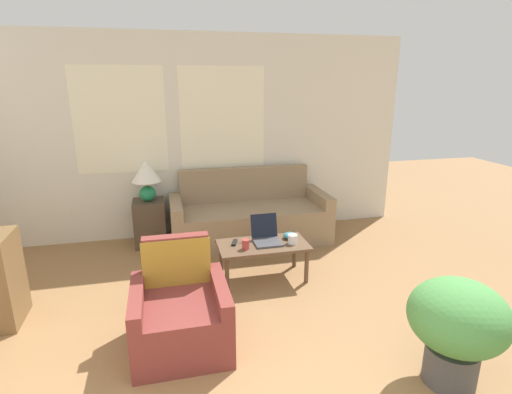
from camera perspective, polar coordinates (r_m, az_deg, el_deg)
wall_back at (r=5.29m, az=-10.84°, el=8.27°), size 6.08×0.06×2.60m
couch at (r=5.23m, az=-0.98°, el=-3.10°), size 2.01×0.81×0.91m
armchair at (r=3.32m, az=-10.74°, el=-16.21°), size 0.73×0.72×0.82m
side_table at (r=5.23m, az=-14.90°, el=-3.58°), size 0.39×0.39×0.58m
table_lamp at (r=5.06m, az=-15.41°, el=3.01°), size 0.36×0.36×0.51m
coffee_table at (r=4.18m, az=1.01°, el=-7.33°), size 0.93×0.49×0.39m
laptop at (r=4.21m, az=1.48°, el=-5.59°), size 0.28×0.32×0.26m
cup_navy at (r=4.18m, az=5.25°, el=-6.00°), size 0.10×0.10×0.10m
cup_yellow at (r=4.03m, az=-1.49°, el=-6.76°), size 0.07×0.07×0.10m
snack_bowl at (r=4.31m, az=4.86°, el=-5.51°), size 0.14×0.14×0.06m
tv_remote at (r=4.18m, az=-3.09°, el=-6.50°), size 0.09×0.16×0.02m
potted_plant at (r=3.11m, az=26.79°, el=-15.79°), size 0.65×0.65×0.76m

